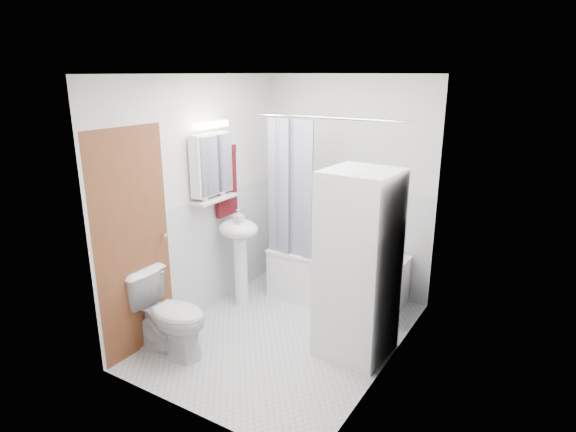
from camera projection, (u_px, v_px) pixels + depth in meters
The scene contains 20 objects.
floor at pixel (285, 334), 4.62m from camera, with size 2.60×2.60×0.00m, color silver.
room_walls at pixel (285, 183), 4.19m from camera, with size 2.60×2.60×2.60m.
wainscot at pixel (301, 266), 4.69m from camera, with size 1.98×2.58×2.58m.
door at pixel (164, 235), 4.36m from camera, with size 0.05×2.00×2.00m.
bathtub at pixel (337, 274), 5.24m from camera, with size 1.43×0.68×0.55m.
tub_spout at pixel (368, 220), 5.24m from camera, with size 0.04×0.04×0.12m, color silver.
curtain_rod at pixel (330, 118), 4.52m from camera, with size 0.02×0.02×1.61m, color silver.
shower_curtain at pixel (290, 190), 4.95m from camera, with size 0.55×0.02×1.45m.
sink at pixel (239, 242), 5.04m from camera, with size 0.44×0.37×1.04m.
medicine_cabinet at pixel (212, 163), 4.70m from camera, with size 0.13×0.50×0.71m.
shelf at pixel (215, 199), 4.80m from camera, with size 0.18×0.54×0.03m, color silver.
shower_caddy at pixel (374, 196), 5.13m from camera, with size 0.22×0.06×0.02m, color silver.
towel at pixel (226, 180), 4.99m from camera, with size 0.07×0.31×0.75m.
washer_dryer at pixel (358, 265), 4.12m from camera, with size 0.63×0.62×1.66m.
toilet at pixel (169, 314), 4.23m from camera, with size 0.42×0.75×0.74m, color white.
soap_pump at pixel (239, 222), 4.90m from camera, with size 0.08×0.17×0.08m, color gray.
shelf_bottle at pixel (204, 197), 4.66m from camera, with size 0.07×0.18×0.07m, color gray.
shelf_cup at pixel (222, 190), 4.88m from camera, with size 0.10×0.09×0.10m, color gray.
shampoo_a at pixel (374, 189), 5.11m from camera, with size 0.13×0.17×0.13m, color gray.
shampoo_b at pixel (385, 192), 5.05m from camera, with size 0.08×0.21×0.08m, color #205082.
Camera 1 is at (2.16, -3.48, 2.42)m, focal length 30.00 mm.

